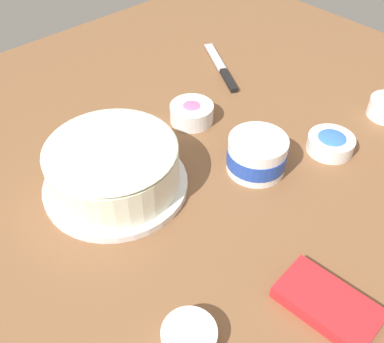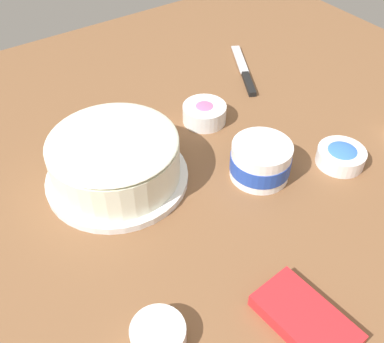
{
  "view_description": "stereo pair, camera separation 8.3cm",
  "coord_description": "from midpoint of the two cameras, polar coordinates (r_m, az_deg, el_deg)",
  "views": [
    {
      "loc": [
        0.39,
        -0.46,
        0.6
      ],
      "look_at": [
        -0.05,
        -0.06,
        0.04
      ],
      "focal_mm": 42.27,
      "sensor_mm": 36.0,
      "label": 1
    },
    {
      "loc": [
        0.45,
        -0.4,
        0.6
      ],
      "look_at": [
        -0.05,
        -0.06,
        0.04
      ],
      "focal_mm": 42.27,
      "sensor_mm": 36.0,
      "label": 2
    }
  ],
  "objects": [
    {
      "name": "ground_plane",
      "position": [
        0.85,
        2.36,
        -1.71
      ],
      "size": [
        1.54,
        1.54,
        0.0
      ],
      "primitive_type": "plane",
      "color": "brown"
    },
    {
      "name": "frosting_tub",
      "position": [
        0.86,
        5.6,
        2.04
      ],
      "size": [
        0.11,
        0.11,
        0.07
      ],
      "color": "white",
      "rests_on": "ground_plane"
    },
    {
      "name": "spreading_knife",
      "position": [
        1.17,
        1.86,
        12.57
      ],
      "size": [
        0.22,
        0.13,
        0.01
      ],
      "color": "silver",
      "rests_on": "ground_plane"
    },
    {
      "name": "sprinkle_bowl_blue",
      "position": [
        0.94,
        14.74,
        3.42
      ],
      "size": [
        0.09,
        0.09,
        0.04
      ],
      "color": "white",
      "rests_on": "ground_plane"
    },
    {
      "name": "candy_box_lower",
      "position": [
        0.7,
        13.43,
        -16.15
      ],
      "size": [
        0.15,
        0.09,
        0.02
      ],
      "primitive_type": "cube",
      "rotation": [
        0.0,
        0.0,
        0.09
      ],
      "color": "red",
      "rests_on": "ground_plane"
    },
    {
      "name": "sprinkle_bowl_pink",
      "position": [
        0.99,
        -2.44,
        7.41
      ],
      "size": [
        0.09,
        0.09,
        0.04
      ],
      "color": "white",
      "rests_on": "ground_plane"
    },
    {
      "name": "frosted_cake",
      "position": [
        0.83,
        -12.72,
        0.42
      ],
      "size": [
        0.27,
        0.27,
        0.11
      ],
      "color": "white",
      "rests_on": "ground_plane"
    },
    {
      "name": "sprinkle_bowl_orange",
      "position": [
        0.65,
        -4.21,
        -20.33
      ],
      "size": [
        0.08,
        0.08,
        0.03
      ],
      "color": "white",
      "rests_on": "ground_plane"
    }
  ]
}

